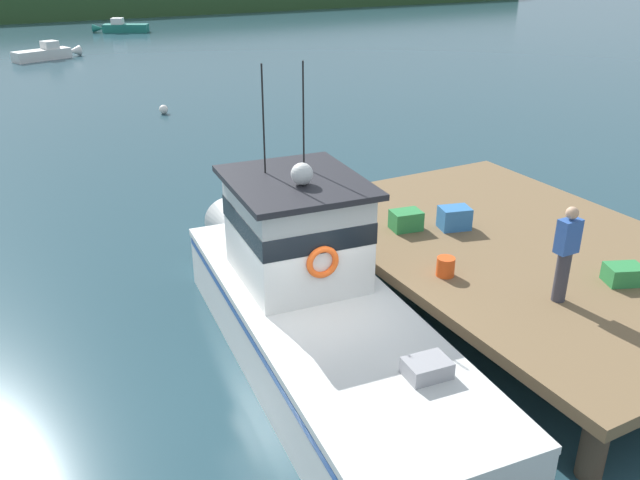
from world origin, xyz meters
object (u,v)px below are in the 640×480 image
bait_bucket (446,267)px  moored_boat_near_channel (46,53)px  moored_boat_far_right (122,27)px  main_fishing_boat (311,303)px  crate_stack_near_edge (406,220)px  crate_single_far (624,274)px  crate_stack_mid_dock (454,218)px  deckhand_by_the_boat (566,252)px  mooring_buoy_spare_mooring (164,109)px  crate_single_by_cleat (338,203)px

bait_bucket → moored_boat_near_channel: 36.59m
moored_boat_near_channel → moored_boat_far_right: bearing=57.7°
main_fishing_boat → crate_stack_near_edge: (2.95, 1.49, 0.39)m
crate_stack_near_edge → moored_boat_near_channel: 34.61m
crate_single_far → bait_bucket: (-2.51, 1.66, 0.01)m
crate_single_far → crate_stack_mid_dock: (-1.04, 3.26, 0.06)m
crate_stack_mid_dock → bait_bucket: size_ratio=1.76×
bait_bucket → deckhand_by_the_boat: 2.03m
main_fishing_boat → deckhand_by_the_boat: 4.18m
deckhand_by_the_boat → mooring_buoy_spare_mooring: 20.86m
main_fishing_boat → crate_stack_near_edge: bearing=26.7°
crate_stack_near_edge → crate_single_far: 4.16m
moored_boat_near_channel → deckhand_by_the_boat: bearing=-85.6°
bait_bucket → deckhand_by_the_boat: bearing=-55.6°
crate_single_far → crate_single_by_cleat: (-2.67, 5.16, 0.05)m
main_fishing_boat → crate_single_by_cleat: (2.21, 2.96, 0.41)m
crate_stack_near_edge → mooring_buoy_spare_mooring: 17.21m
bait_bucket → crate_single_by_cleat: bearing=92.6°
bait_bucket → main_fishing_boat: bearing=167.2°
crate_single_far → moored_boat_far_right: 49.66m
crate_stack_mid_dock → deckhand_by_the_boat: bearing=-97.1°
crate_single_far → crate_stack_mid_dock: size_ratio=1.00×
crate_stack_mid_dock → main_fishing_boat: bearing=-164.6°
moored_boat_far_right → mooring_buoy_spare_mooring: (-4.90, -28.73, -0.19)m
crate_single_far → mooring_buoy_spare_mooring: crate_single_far is taller
crate_single_by_cleat → bait_bucket: (0.16, -3.50, -0.04)m
bait_bucket → moored_boat_far_right: bait_bucket is taller
crate_single_far → bait_bucket: size_ratio=1.76×
crate_stack_near_edge → mooring_buoy_spare_mooring: bearing=90.6°
crate_stack_mid_dock → crate_single_by_cleat: crate_stack_mid_dock is taller
crate_stack_mid_dock → moored_boat_far_right: size_ratio=0.14×
crate_stack_near_edge → mooring_buoy_spare_mooring: (-0.18, 17.17, -1.21)m
main_fishing_boat → crate_stack_near_edge: 3.33m
crate_single_far → bait_bucket: bait_bucket is taller
crate_single_by_cleat → moored_boat_near_channel: (-1.73, 33.03, -1.05)m
mooring_buoy_spare_mooring → crate_stack_mid_dock: bearing=-86.5°
deckhand_by_the_boat → mooring_buoy_spare_mooring: bearing=91.9°
main_fishing_boat → moored_boat_far_right: (7.68, 47.38, -0.63)m
bait_bucket → crate_stack_mid_dock: bearing=47.4°
moored_boat_near_channel → mooring_buoy_spare_mooring: size_ratio=11.45×
main_fishing_boat → crate_single_far: main_fishing_boat is taller
moored_boat_near_channel → crate_single_far: bearing=-83.4°
mooring_buoy_spare_mooring → bait_bucket: bearing=-91.2°
crate_stack_mid_dock → deckhand_by_the_boat: deckhand_by_the_boat is taller
crate_single_far → moored_boat_far_right: crate_single_far is taller
crate_single_far → moored_boat_near_channel: 38.45m
deckhand_by_the_boat → moored_boat_near_channel: (-2.96, 38.11, -1.69)m
deckhand_by_the_boat → moored_boat_far_right: size_ratio=0.38×
crate_stack_near_edge → crate_single_far: bearing=-62.3°
bait_bucket → moored_boat_far_right: size_ratio=0.08×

